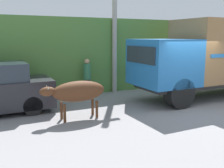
{
  "coord_description": "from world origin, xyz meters",
  "views": [
    {
      "loc": [
        -6.9,
        -7.6,
        2.66
      ],
      "look_at": [
        -2.86,
        0.58,
        1.01
      ],
      "focal_mm": 42.0,
      "sensor_mm": 36.0,
      "label": 1
    }
  ],
  "objects": [
    {
      "name": "building_backdrop",
      "position": [
        -3.05,
        5.16,
        1.51
      ],
      "size": [
        4.62,
        2.7,
        2.99
      ],
      "color": "#B2BCAD",
      "rests_on": "ground_plane"
    },
    {
      "name": "ground_plane",
      "position": [
        0.0,
        0.0,
        0.0
      ],
      "size": [
        60.0,
        60.0,
        0.0
      ],
      "primitive_type": "plane",
      "color": "gray"
    },
    {
      "name": "cargo_truck",
      "position": [
        2.28,
        0.78,
        1.87
      ],
      "size": [
        7.23,
        2.32,
        3.38
      ],
      "rotation": [
        0.0,
        0.0,
        -0.03
      ],
      "color": "#2D2D2D",
      "rests_on": "ground_plane"
    },
    {
      "name": "brown_cow",
      "position": [
        -4.23,
        0.34,
        0.91
      ],
      "size": [
        2.15,
        0.68,
        1.26
      ],
      "rotation": [
        0.0,
        0.0,
        -0.22
      ],
      "color": "#512D19",
      "rests_on": "ground_plane"
    },
    {
      "name": "hillside_embankment",
      "position": [
        0.0,
        6.68,
        1.76
      ],
      "size": [
        32.0,
        5.92,
        3.52
      ],
      "color": "#4C7A38",
      "rests_on": "ground_plane"
    },
    {
      "name": "utility_pole",
      "position": [
        -1.25,
        3.56,
        3.29
      ],
      "size": [
        0.9,
        0.22,
        6.34
      ],
      "color": "#9E998E",
      "rests_on": "ground_plane"
    },
    {
      "name": "pedestrian_on_hill",
      "position": [
        -2.76,
        3.29,
        0.94
      ],
      "size": [
        0.43,
        0.43,
        1.7
      ],
      "rotation": [
        0.0,
        0.0,
        2.75
      ],
      "color": "#38332D",
      "rests_on": "ground_plane"
    }
  ]
}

